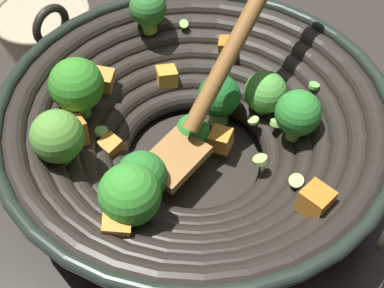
{
  "coord_description": "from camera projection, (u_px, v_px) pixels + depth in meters",
  "views": [
    {
      "loc": [
        -0.39,
        0.09,
        0.5
      ],
      "look_at": [
        0.01,
        0.0,
        0.03
      ],
      "focal_mm": 51.61,
      "sensor_mm": 36.0,
      "label": 1
    }
  ],
  "objects": [
    {
      "name": "wok",
      "position": [
        193.0,
        128.0,
        0.59
      ],
      "size": [
        0.42,
        0.42,
        0.23
      ],
      "color": "black",
      "rests_on": "ground"
    },
    {
      "name": "ground_plane",
      "position": [
        195.0,
        165.0,
        0.64
      ],
      "size": [
        4.0,
        4.0,
        0.0
      ],
      "primitive_type": "plane",
      "color": "#332D28"
    },
    {
      "name": "prep_bowl",
      "position": [
        43.0,
        24.0,
        0.77
      ],
      "size": [
        0.14,
        0.14,
        0.05
      ],
      "color": "tan",
      "rests_on": "ground"
    }
  ]
}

